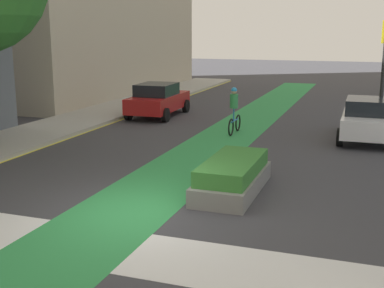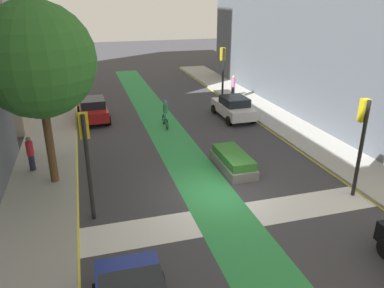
{
  "view_description": "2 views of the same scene",
  "coord_description": "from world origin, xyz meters",
  "px_view_note": "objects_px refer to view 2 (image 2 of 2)",
  "views": [
    {
      "loc": [
        4.73,
        -9.96,
        4.04
      ],
      "look_at": [
        0.64,
        1.68,
        1.28
      ],
      "focal_mm": 47.82,
      "sensor_mm": 36.0,
      "label": 1
    },
    {
      "loc": [
        -5.2,
        -13.68,
        8.12
      ],
      "look_at": [
        -0.5,
        2.44,
        1.45
      ],
      "focal_mm": 35.14,
      "sensor_mm": 36.0,
      "label": 2
    }
  ],
  "objects_px": {
    "car_red_left_far": "(93,109)",
    "cyclist_in_lane": "(165,113)",
    "pedestrian_sidewalk_left_a": "(30,153)",
    "median_planter": "(233,161)",
    "traffic_signal_near_right": "(362,130)",
    "street_tree_near": "(37,61)",
    "traffic_signal_near_left": "(86,147)",
    "pedestrian_sidewalk_right_a": "(233,86)",
    "traffic_signal_far_right": "(223,66)",
    "car_white_right_far": "(233,107)"
  },
  "relations": [
    {
      "from": "car_red_left_far",
      "to": "cyclist_in_lane",
      "type": "xyz_separation_m",
      "value": [
        4.49,
        -2.89,
        0.17
      ]
    },
    {
      "from": "street_tree_near",
      "to": "median_planter",
      "type": "height_order",
      "value": "street_tree_near"
    },
    {
      "from": "traffic_signal_near_right",
      "to": "cyclist_in_lane",
      "type": "xyz_separation_m",
      "value": [
        -5.88,
        11.05,
        -2.02
      ]
    },
    {
      "from": "traffic_signal_near_left",
      "to": "street_tree_near",
      "type": "relative_size",
      "value": 0.54
    },
    {
      "from": "traffic_signal_near_left",
      "to": "cyclist_in_lane",
      "type": "xyz_separation_m",
      "value": [
        5.07,
        9.77,
        -2.0
      ]
    },
    {
      "from": "pedestrian_sidewalk_left_a",
      "to": "street_tree_near",
      "type": "bearing_deg",
      "value": -54.4
    },
    {
      "from": "traffic_signal_far_right",
      "to": "cyclist_in_lane",
      "type": "xyz_separation_m",
      "value": [
        -5.46,
        -4.09,
        -2.13
      ]
    },
    {
      "from": "traffic_signal_near_right",
      "to": "car_white_right_far",
      "type": "xyz_separation_m",
      "value": [
        -0.88,
        11.59,
        -2.18
      ]
    },
    {
      "from": "car_red_left_far",
      "to": "median_planter",
      "type": "height_order",
      "value": "car_red_left_far"
    },
    {
      "from": "pedestrian_sidewalk_right_a",
      "to": "street_tree_near",
      "type": "height_order",
      "value": "street_tree_near"
    },
    {
      "from": "traffic_signal_near_left",
      "to": "street_tree_near",
      "type": "height_order",
      "value": "street_tree_near"
    },
    {
      "from": "car_white_right_far",
      "to": "median_planter",
      "type": "relative_size",
      "value": 1.29
    },
    {
      "from": "car_white_right_far",
      "to": "cyclist_in_lane",
      "type": "relative_size",
      "value": 2.27
    },
    {
      "from": "pedestrian_sidewalk_left_a",
      "to": "median_planter",
      "type": "relative_size",
      "value": 0.53
    },
    {
      "from": "cyclist_in_lane",
      "to": "pedestrian_sidewalk_left_a",
      "type": "xyz_separation_m",
      "value": [
        -7.73,
        -4.89,
        0.06
      ]
    },
    {
      "from": "car_red_left_far",
      "to": "cyclist_in_lane",
      "type": "distance_m",
      "value": 5.35
    },
    {
      "from": "traffic_signal_far_right",
      "to": "car_white_right_far",
      "type": "height_order",
      "value": "traffic_signal_far_right"
    },
    {
      "from": "cyclist_in_lane",
      "to": "pedestrian_sidewalk_right_a",
      "type": "distance_m",
      "value": 9.16
    },
    {
      "from": "traffic_signal_near_right",
      "to": "cyclist_in_lane",
      "type": "bearing_deg",
      "value": 118.0
    },
    {
      "from": "traffic_signal_near_right",
      "to": "median_planter",
      "type": "relative_size",
      "value": 1.31
    },
    {
      "from": "traffic_signal_near_left",
      "to": "street_tree_near",
      "type": "bearing_deg",
      "value": 115.08
    },
    {
      "from": "car_white_right_far",
      "to": "street_tree_near",
      "type": "height_order",
      "value": "street_tree_near"
    },
    {
      "from": "street_tree_near",
      "to": "pedestrian_sidewalk_left_a",
      "type": "bearing_deg",
      "value": 125.6
    },
    {
      "from": "traffic_signal_near_left",
      "to": "car_red_left_far",
      "type": "distance_m",
      "value": 12.86
    },
    {
      "from": "pedestrian_sidewalk_left_a",
      "to": "traffic_signal_near_right",
      "type": "bearing_deg",
      "value": -24.38
    },
    {
      "from": "car_red_left_far",
      "to": "pedestrian_sidewalk_left_a",
      "type": "distance_m",
      "value": 8.43
    },
    {
      "from": "traffic_signal_near_right",
      "to": "pedestrian_sidewalk_right_a",
      "type": "xyz_separation_m",
      "value": [
        1.22,
        16.84,
        -1.94
      ]
    },
    {
      "from": "traffic_signal_near_left",
      "to": "traffic_signal_far_right",
      "type": "bearing_deg",
      "value": 52.78
    },
    {
      "from": "cyclist_in_lane",
      "to": "pedestrian_sidewalk_left_a",
      "type": "relative_size",
      "value": 1.08
    },
    {
      "from": "pedestrian_sidewalk_left_a",
      "to": "street_tree_near",
      "type": "xyz_separation_m",
      "value": [
        1.09,
        -1.52,
        4.61
      ]
    },
    {
      "from": "traffic_signal_near_left",
      "to": "car_red_left_far",
      "type": "relative_size",
      "value": 0.99
    },
    {
      "from": "car_white_right_far",
      "to": "street_tree_near",
      "type": "distance_m",
      "value": 14.39
    },
    {
      "from": "traffic_signal_far_right",
      "to": "car_white_right_far",
      "type": "bearing_deg",
      "value": -97.43
    },
    {
      "from": "car_red_left_far",
      "to": "median_planter",
      "type": "relative_size",
      "value": 1.31
    },
    {
      "from": "traffic_signal_far_right",
      "to": "car_red_left_far",
      "type": "xyz_separation_m",
      "value": [
        -9.95,
        -1.2,
        -2.3
      ]
    },
    {
      "from": "traffic_signal_near_right",
      "to": "traffic_signal_far_right",
      "type": "bearing_deg",
      "value": 91.57
    },
    {
      "from": "traffic_signal_near_left",
      "to": "street_tree_near",
      "type": "xyz_separation_m",
      "value": [
        -1.58,
        3.36,
        2.66
      ]
    },
    {
      "from": "traffic_signal_near_right",
      "to": "traffic_signal_near_left",
      "type": "bearing_deg",
      "value": 173.33
    },
    {
      "from": "traffic_signal_near_right",
      "to": "pedestrian_sidewalk_left_a",
      "type": "distance_m",
      "value": 15.07
    },
    {
      "from": "traffic_signal_near_right",
      "to": "street_tree_near",
      "type": "xyz_separation_m",
      "value": [
        -12.52,
        4.65,
        2.65
      ]
    },
    {
      "from": "car_red_left_far",
      "to": "street_tree_near",
      "type": "relative_size",
      "value": 0.54
    },
    {
      "from": "traffic_signal_near_left",
      "to": "cyclist_in_lane",
      "type": "height_order",
      "value": "traffic_signal_near_left"
    },
    {
      "from": "traffic_signal_near_right",
      "to": "pedestrian_sidewalk_right_a",
      "type": "height_order",
      "value": "traffic_signal_near_right"
    },
    {
      "from": "car_red_left_far",
      "to": "cyclist_in_lane",
      "type": "bearing_deg",
      "value": -32.79
    },
    {
      "from": "car_red_left_far",
      "to": "pedestrian_sidewalk_right_a",
      "type": "distance_m",
      "value": 11.95
    },
    {
      "from": "traffic_signal_near_left",
      "to": "pedestrian_sidewalk_left_a",
      "type": "bearing_deg",
      "value": 118.6
    },
    {
      "from": "cyclist_in_lane",
      "to": "traffic_signal_far_right",
      "type": "bearing_deg",
      "value": 36.82
    },
    {
      "from": "traffic_signal_near_left",
      "to": "car_white_right_far",
      "type": "bearing_deg",
      "value": 45.69
    },
    {
      "from": "cyclist_in_lane",
      "to": "car_red_left_far",
      "type": "bearing_deg",
      "value": 147.21
    },
    {
      "from": "traffic_signal_near_right",
      "to": "car_red_left_far",
      "type": "relative_size",
      "value": 1.0
    }
  ]
}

